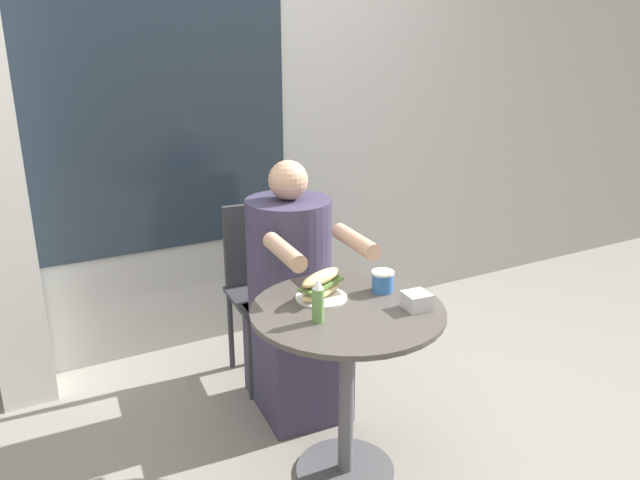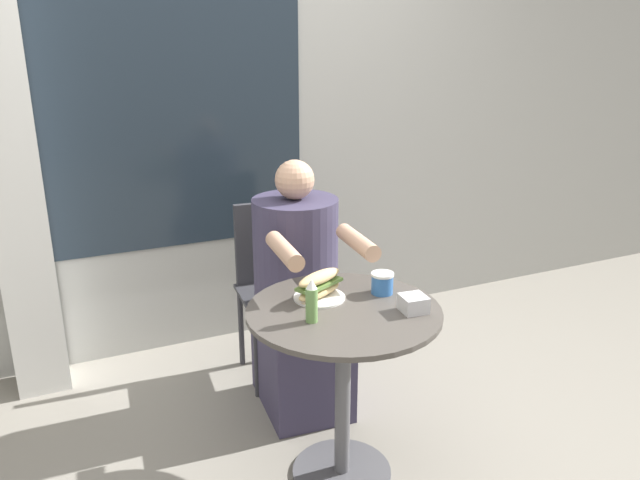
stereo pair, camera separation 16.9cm
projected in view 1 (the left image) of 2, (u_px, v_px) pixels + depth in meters
The scene contains 9 objects.
ground_plane at pixel (345, 472), 2.50m from camera, with size 8.00×8.00×0.00m, color gray.
storefront_wall at pixel (209, 88), 3.21m from camera, with size 8.00×0.09×2.80m.
cafe_table at pixel (347, 355), 2.33m from camera, with size 0.71×0.71×0.72m.
diner_chair at pixel (264, 274), 3.12m from camera, with size 0.41×0.41×0.87m.
seated_diner at pixel (293, 305), 2.83m from camera, with size 0.42×0.70×1.15m.
sandwich_on_plate at pixel (321, 287), 2.34m from camera, with size 0.22×0.20×0.11m.
drink_cup at pixel (383, 281), 2.40m from camera, with size 0.09×0.09×0.08m.
napkin_box at pixel (416, 301), 2.26m from camera, with size 0.10×0.10×0.06m.
condiment_bottle at pixel (318, 301), 2.14m from camera, with size 0.04×0.04×0.16m.
Camera 1 is at (-1.08, -1.77, 1.67)m, focal length 35.00 mm.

